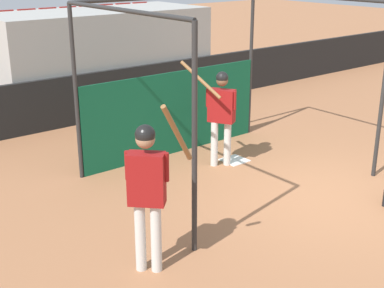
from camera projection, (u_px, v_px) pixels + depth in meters
The scene contains 7 objects.
ground_plane at pixel (326, 195), 8.58m from camera, with size 60.00×60.00×0.00m, color #9E6642.
outfield_wall at pixel (126, 91), 12.80m from camera, with size 24.00×0.12×1.13m.
bleacher_section at pixel (99, 58), 13.52m from camera, with size 5.40×2.40×2.41m.
batting_cage at pixel (189, 95), 9.71m from camera, with size 4.09×3.19×2.97m.
home_plate at pixel (234, 160), 10.02m from camera, with size 0.44×0.44×0.02m.
player_batter at pixel (221, 110), 9.46m from camera, with size 0.80×0.78×1.93m.
player_waiting at pixel (148, 184), 6.16m from camera, with size 0.75×0.63×2.16m.
Camera 1 is at (-6.56, -4.78, 3.62)m, focal length 50.00 mm.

